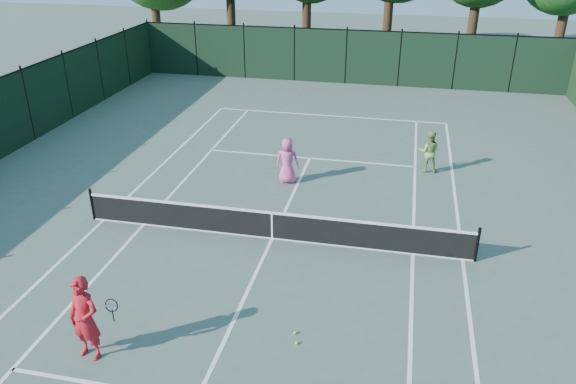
% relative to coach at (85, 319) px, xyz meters
% --- Properties ---
extents(ground, '(90.00, 90.00, 0.00)m').
position_rel_coach_xyz_m(ground, '(2.68, 5.65, -1.00)').
color(ground, '#4A5A50').
rests_on(ground, ground).
extents(sideline_doubles_left, '(0.10, 23.77, 0.01)m').
position_rel_coach_xyz_m(sideline_doubles_left, '(-2.80, 5.65, -0.99)').
color(sideline_doubles_left, white).
rests_on(sideline_doubles_left, ground).
extents(sideline_doubles_right, '(0.10, 23.77, 0.01)m').
position_rel_coach_xyz_m(sideline_doubles_right, '(8.17, 5.65, -0.99)').
color(sideline_doubles_right, white).
rests_on(sideline_doubles_right, ground).
extents(sideline_singles_left, '(0.10, 23.77, 0.01)m').
position_rel_coach_xyz_m(sideline_singles_left, '(-1.43, 5.65, -0.99)').
color(sideline_singles_left, white).
rests_on(sideline_singles_left, ground).
extents(sideline_singles_right, '(0.10, 23.77, 0.01)m').
position_rel_coach_xyz_m(sideline_singles_right, '(6.80, 5.65, -0.99)').
color(sideline_singles_right, white).
rests_on(sideline_singles_right, ground).
extents(baseline_far, '(10.97, 0.10, 0.01)m').
position_rel_coach_xyz_m(baseline_far, '(2.68, 17.54, -0.99)').
color(baseline_far, white).
rests_on(baseline_far, ground).
extents(service_line_far, '(8.23, 0.10, 0.01)m').
position_rel_coach_xyz_m(service_line_far, '(2.68, 12.05, -0.99)').
color(service_line_far, white).
rests_on(service_line_far, ground).
extents(center_service_line, '(0.10, 12.80, 0.01)m').
position_rel_coach_xyz_m(center_service_line, '(2.68, 5.65, -0.99)').
color(center_service_line, white).
rests_on(center_service_line, ground).
extents(tennis_net, '(11.69, 0.09, 1.06)m').
position_rel_coach_xyz_m(tennis_net, '(2.68, 5.65, -0.52)').
color(tennis_net, black).
rests_on(tennis_net, ground).
extents(fence_far, '(24.00, 0.05, 3.00)m').
position_rel_coach_xyz_m(fence_far, '(2.68, 23.65, 0.50)').
color(fence_far, black).
rests_on(fence_far, ground).
extents(coach, '(1.05, 0.62, 1.99)m').
position_rel_coach_xyz_m(coach, '(0.00, 0.00, 0.00)').
color(coach, red).
rests_on(coach, ground).
extents(player_pink, '(0.86, 0.61, 1.66)m').
position_rel_coach_xyz_m(player_pink, '(2.28, 9.68, -0.16)').
color(player_pink, '#E45092').
rests_on(player_pink, ground).
extents(player_green, '(0.77, 0.60, 1.58)m').
position_rel_coach_xyz_m(player_green, '(7.23, 11.73, -0.20)').
color(player_green, '#81A653').
rests_on(player_green, ground).
extents(loose_ball_near_cart, '(0.07, 0.07, 0.07)m').
position_rel_coach_xyz_m(loose_ball_near_cart, '(4.30, 1.29, -0.96)').
color(loose_ball_near_cart, '#D6F532').
rests_on(loose_ball_near_cart, ground).
extents(loose_ball_midcourt, '(0.07, 0.07, 0.07)m').
position_rel_coach_xyz_m(loose_ball_midcourt, '(4.20, 1.62, -0.96)').
color(loose_ball_midcourt, '#B4D52B').
rests_on(loose_ball_midcourt, ground).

